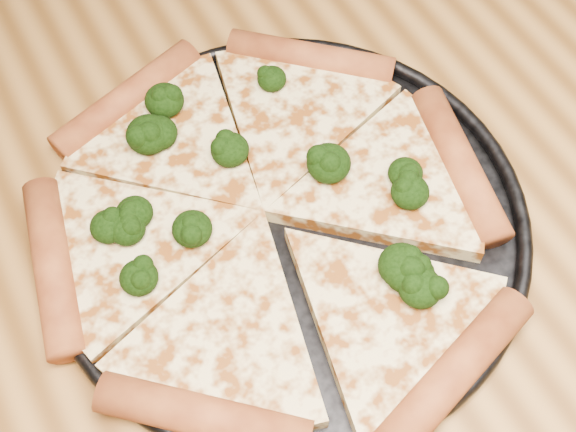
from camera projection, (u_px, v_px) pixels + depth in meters
dining_table at (333, 310)px, 0.66m from camera, size 1.20×0.90×0.75m
pizza_pan at (288, 222)px, 0.59m from camera, size 0.37×0.37×0.02m
pizza at (268, 216)px, 0.58m from camera, size 0.37×0.39×0.03m
broccoli_florets at (272, 200)px, 0.57m from camera, size 0.24×0.27×0.03m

